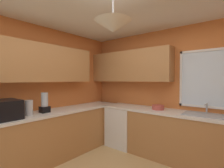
{
  "coord_description": "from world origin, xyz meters",
  "views": [
    {
      "loc": [
        1.22,
        -1.53,
        1.5
      ],
      "look_at": [
        -0.55,
        0.67,
        1.42
      ],
      "focal_mm": 26.41,
      "sensor_mm": 36.0,
      "label": 1
    }
  ],
  "objects_px": {
    "microwave": "(5,109)",
    "sink_assembly": "(205,115)",
    "blender_appliance": "(45,104)",
    "kettle": "(29,108)",
    "bowl": "(158,107)",
    "dishwasher": "(123,126)"
  },
  "relations": [
    {
      "from": "microwave",
      "to": "bowl",
      "type": "bearing_deg",
      "value": 55.85
    },
    {
      "from": "microwave",
      "to": "kettle",
      "type": "bearing_deg",
      "value": 86.66
    },
    {
      "from": "dishwasher",
      "to": "microwave",
      "type": "height_order",
      "value": "microwave"
    },
    {
      "from": "kettle",
      "to": "blender_appliance",
      "type": "height_order",
      "value": "blender_appliance"
    },
    {
      "from": "dishwasher",
      "to": "bowl",
      "type": "bearing_deg",
      "value": 2.09
    },
    {
      "from": "blender_appliance",
      "to": "microwave",
      "type": "bearing_deg",
      "value": -90.0
    },
    {
      "from": "dishwasher",
      "to": "microwave",
      "type": "relative_size",
      "value": 1.78
    },
    {
      "from": "kettle",
      "to": "dishwasher",
      "type": "bearing_deg",
      "value": 70.52
    },
    {
      "from": "dishwasher",
      "to": "sink_assembly",
      "type": "height_order",
      "value": "sink_assembly"
    },
    {
      "from": "blender_appliance",
      "to": "bowl",
      "type": "bearing_deg",
      "value": 46.36
    },
    {
      "from": "sink_assembly",
      "to": "bowl",
      "type": "distance_m",
      "value": 0.82
    },
    {
      "from": "dishwasher",
      "to": "blender_appliance",
      "type": "bearing_deg",
      "value": -113.45
    },
    {
      "from": "dishwasher",
      "to": "blender_appliance",
      "type": "height_order",
      "value": "blender_appliance"
    },
    {
      "from": "microwave",
      "to": "blender_appliance",
      "type": "bearing_deg",
      "value": 90.0
    },
    {
      "from": "sink_assembly",
      "to": "bowl",
      "type": "xyz_separation_m",
      "value": [
        -0.82,
        -0.01,
        0.03
      ]
    },
    {
      "from": "microwave",
      "to": "kettle",
      "type": "relative_size",
      "value": 1.9
    },
    {
      "from": "bowl",
      "to": "microwave",
      "type": "bearing_deg",
      "value": -124.15
    },
    {
      "from": "microwave",
      "to": "sink_assembly",
      "type": "bearing_deg",
      "value": 43.56
    },
    {
      "from": "dishwasher",
      "to": "microwave",
      "type": "distance_m",
      "value": 2.33
    },
    {
      "from": "kettle",
      "to": "blender_appliance",
      "type": "bearing_deg",
      "value": 93.98
    },
    {
      "from": "dishwasher",
      "to": "bowl",
      "type": "xyz_separation_m",
      "value": [
        0.82,
        0.03,
        0.52
      ]
    },
    {
      "from": "dishwasher",
      "to": "kettle",
      "type": "height_order",
      "value": "kettle"
    }
  ]
}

